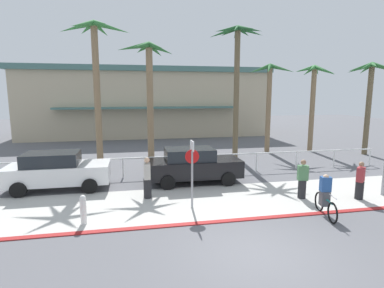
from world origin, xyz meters
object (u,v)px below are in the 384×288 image
palm_tree_2 (149,78)px  palm_tree_5 (314,86)px  cyclist_teal_0 (325,196)px  pedestrian_1 (302,181)px  bollard_2 (83,209)px  car_white_1 (57,170)px  palm_tree_4 (269,87)px  palm_tree_6 (371,83)px  pedestrian_0 (147,180)px  pedestrian_2 (360,182)px  stop_sign_bike_lane (192,165)px  palm_tree_1 (95,63)px  car_black_2 (193,165)px  palm_tree_3 (237,58)px

palm_tree_2 → palm_tree_5: 12.68m
cyclist_teal_0 → pedestrian_1: (0.18, 1.78, 0.05)m
bollard_2 → car_white_1: car_white_1 is taller
palm_tree_4 → palm_tree_6: bearing=-20.5°
car_white_1 → pedestrian_0: pedestrian_0 is taller
bollard_2 → pedestrian_2: bearing=2.0°
pedestrian_2 → car_white_1: bearing=162.7°
palm_tree_2 → palm_tree_4: size_ratio=1.10×
stop_sign_bike_lane → palm_tree_5: (11.06, 9.92, 3.15)m
bollard_2 → palm_tree_5: 18.77m
stop_sign_bike_lane → palm_tree_1: (-3.95, 7.04, 4.21)m
car_white_1 → car_black_2: size_ratio=1.00×
cyclist_teal_0 → pedestrian_0: bearing=153.3°
bollard_2 → pedestrian_0: 3.11m
pedestrian_0 → cyclist_teal_0: bearing=-26.7°
palm_tree_4 → car_black_2: bearing=-135.2°
pedestrian_0 → pedestrian_1: bearing=-11.4°
stop_sign_bike_lane → pedestrian_1: 4.72m
bollard_2 → cyclist_teal_0: bearing=-5.9°
palm_tree_3 → palm_tree_4: 3.84m
palm_tree_5 → palm_tree_6: size_ratio=0.99×
palm_tree_5 → car_black_2: 12.88m
pedestrian_0 → stop_sign_bike_lane: bearing=-42.6°
car_black_2 → palm_tree_1: bearing=141.6°
stop_sign_bike_lane → palm_tree_4: (7.76, 10.30, 3.07)m
cyclist_teal_0 → car_black_2: bearing=127.1°
palm_tree_6 → pedestrian_2: (-7.26, -8.29, -4.27)m
palm_tree_2 → palm_tree_6: (15.23, 1.55, -0.10)m
palm_tree_2 → palm_tree_6: 15.30m
palm_tree_5 → palm_tree_6: palm_tree_6 is taller
palm_tree_1 → palm_tree_3: (8.68, 1.73, 0.65)m
palm_tree_6 → cyclist_teal_0: (-9.67, -9.52, -4.29)m
palm_tree_6 → bollard_2: bearing=-154.2°
pedestrian_1 → palm_tree_3: bearing=89.3°
palm_tree_6 → car_black_2: (-13.38, -4.61, -4.11)m
palm_tree_1 → cyclist_teal_0: 13.11m
palm_tree_4 → pedestrian_2: palm_tree_4 is taller
stop_sign_bike_lane → pedestrian_2: bearing=-3.0°
bollard_2 → palm_tree_4: palm_tree_4 is taller
palm_tree_3 → palm_tree_5: size_ratio=1.36×
palm_tree_1 → car_black_2: palm_tree_1 is taller
pedestrian_0 → palm_tree_4: bearing=43.5°
car_black_2 → cyclist_teal_0: (3.72, -4.91, -0.18)m
palm_tree_6 → pedestrian_1: bearing=-140.8°
palm_tree_3 → bollard_2: bearing=-131.8°
stop_sign_bike_lane → palm_tree_4: palm_tree_4 is taller
palm_tree_6 → pedestrian_0: 17.48m
palm_tree_3 → palm_tree_5: 6.66m
bollard_2 → palm_tree_4: (11.54, 11.03, 4.24)m
palm_tree_5 → cyclist_teal_0: 13.90m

